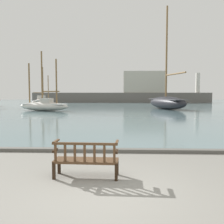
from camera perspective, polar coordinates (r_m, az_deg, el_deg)
ground_plane at (r=5.43m, az=-1.50°, el=-18.48°), size 160.00×160.00×0.00m
harbor_water at (r=49.04m, az=1.97°, el=1.75°), size 100.00×80.00×0.08m
quay_edge_kerb at (r=9.09m, az=0.15°, el=-8.75°), size 40.00×0.30×0.12m
park_bench at (r=6.36m, az=-5.95°, el=-10.63°), size 1.62×0.57×0.92m
sailboat_far_starboard at (r=33.96m, az=12.37°, el=2.32°), size 4.95×9.61×13.48m
sailboat_nearest_starboard at (r=30.92m, az=-15.32°, el=1.56°), size 6.72×3.46×7.05m
sailboat_far_port at (r=46.65m, az=-15.54°, el=2.39°), size 3.07×6.76×6.81m
far_breakwater at (r=58.55m, az=3.86°, el=4.35°), size 41.37×2.40×7.35m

